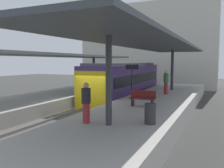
# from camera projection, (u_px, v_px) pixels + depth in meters

# --- Properties ---
(ground_plane) EXTENTS (80.00, 80.00, 0.00)m
(ground_plane) POSITION_uv_depth(u_px,v_px,m) (88.00, 115.00, 15.25)
(ground_plane) COLOR #383835
(platform_left) EXTENTS (4.40, 28.00, 1.00)m
(platform_left) POSITION_uv_depth(u_px,v_px,m) (40.00, 103.00, 16.78)
(platform_left) COLOR #ADA8A0
(platform_left) RESTS_ON ground_plane
(platform_right) EXTENTS (4.40, 28.00, 1.00)m
(platform_right) POSITION_uv_depth(u_px,v_px,m) (146.00, 113.00, 13.64)
(platform_right) COLOR #ADA8A0
(platform_right) RESTS_ON ground_plane
(track_ballast) EXTENTS (3.20, 28.00, 0.20)m
(track_ballast) POSITION_uv_depth(u_px,v_px,m) (88.00, 114.00, 15.24)
(track_ballast) COLOR #59544C
(track_ballast) RESTS_ON ground_plane
(rail_near_side) EXTENTS (0.08, 28.00, 0.14)m
(rail_near_side) POSITION_uv_depth(u_px,v_px,m) (78.00, 110.00, 15.53)
(rail_near_side) COLOR slate
(rail_near_side) RESTS_ON track_ballast
(rail_far_side) EXTENTS (0.08, 28.00, 0.14)m
(rail_far_side) POSITION_uv_depth(u_px,v_px,m) (98.00, 112.00, 14.93)
(rail_far_side) COLOR slate
(rail_far_side) RESTS_ON track_ballast
(commuter_train) EXTENTS (2.78, 11.70, 3.10)m
(commuter_train) POSITION_uv_depth(u_px,v_px,m) (125.00, 81.00, 20.87)
(commuter_train) COLOR #472D6B
(commuter_train) RESTS_ON track_ballast
(canopy_left) EXTENTS (4.18, 21.00, 2.97)m
(canopy_left) POSITION_uv_depth(u_px,v_px,m) (52.00, 56.00, 17.74)
(canopy_left) COLOR #333335
(canopy_left) RESTS_ON platform_left
(canopy_right) EXTENTS (4.18, 21.00, 3.53)m
(canopy_right) POSITION_uv_depth(u_px,v_px,m) (153.00, 45.00, 14.55)
(canopy_right) COLOR #333335
(canopy_right) RESTS_ON platform_right
(platform_bench) EXTENTS (1.40, 0.41, 0.86)m
(platform_bench) POSITION_uv_depth(u_px,v_px,m) (143.00, 98.00, 12.95)
(platform_bench) COLOR black
(platform_bench) RESTS_ON platform_right
(platform_sign) EXTENTS (0.90, 0.08, 2.21)m
(platform_sign) POSITION_uv_depth(u_px,v_px,m) (132.00, 73.00, 16.17)
(platform_sign) COLOR #262628
(platform_sign) RESTS_ON platform_right
(litter_bin) EXTENTS (0.44, 0.44, 0.80)m
(litter_bin) POSITION_uv_depth(u_px,v_px,m) (150.00, 114.00, 9.27)
(litter_bin) COLOR #2D2D30
(litter_bin) RESTS_ON platform_right
(passenger_near_bench) EXTENTS (0.36, 0.36, 1.60)m
(passenger_near_bench) POSITION_uv_depth(u_px,v_px,m) (86.00, 102.00, 9.35)
(passenger_near_bench) COLOR maroon
(passenger_near_bench) RESTS_ON platform_right
(passenger_far_end) EXTENTS (0.36, 0.36, 1.76)m
(passenger_far_end) POSITION_uv_depth(u_px,v_px,m) (166.00, 82.00, 17.64)
(passenger_far_end) COLOR maroon
(passenger_far_end) RESTS_ON platform_right
(station_building_backdrop) EXTENTS (18.00, 6.00, 11.00)m
(station_building_backdrop) POSITION_uv_depth(u_px,v_px,m) (149.00, 47.00, 33.59)
(station_building_backdrop) COLOR beige
(station_building_backdrop) RESTS_ON ground_plane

